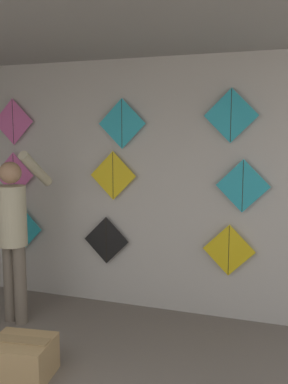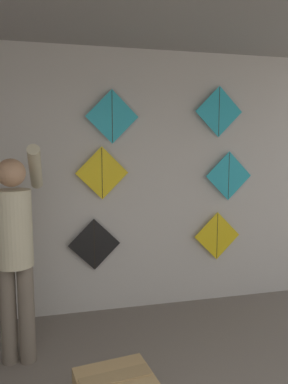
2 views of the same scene
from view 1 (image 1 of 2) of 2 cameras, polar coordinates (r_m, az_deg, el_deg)
name	(u,v)px [view 1 (image 1 of 2)]	position (r m, az deg, el deg)	size (l,w,h in m)	color
back_panel	(115,185)	(4.92, -3.94, 0.90)	(5.58, 0.06, 2.80)	beige
ceiling_slab	(23,19)	(3.48, -15.89, 21.25)	(5.58, 4.15, 0.04)	gray
shopkeeper	(13,227)	(4.66, -17.02, -4.50)	(0.46, 0.60, 1.82)	#726656
cardboard_box	(22,359)	(3.90, -15.98, -20.57)	(0.55, 0.48, 0.33)	tan
kite_0	(22,232)	(5.53, -15.94, -5.10)	(0.55, 0.04, 0.76)	#28B2C6
kite_1	(106,240)	(4.99, -5.06, -6.43)	(0.55, 0.01, 0.55)	black
kite_2	(229,250)	(4.62, 11.24, -7.63)	(0.55, 0.01, 0.55)	yellow
kite_3	(14,175)	(5.47, -16.96, 2.18)	(0.55, 0.01, 0.55)	pink
kite_4	(113,176)	(4.82, -4.16, 2.19)	(0.55, 0.01, 0.55)	yellow
kite_5	(243,186)	(4.47, 13.04, 0.78)	(0.55, 0.01, 0.55)	#28B2C6
kite_6	(13,122)	(5.43, -17.06, 8.93)	(0.55, 0.01, 0.55)	pink
kite_7	(122,124)	(4.76, -2.96, 9.09)	(0.55, 0.01, 0.55)	#28B2C6
kite_8	(231,116)	(4.46, 11.53, 9.95)	(0.55, 0.01, 0.55)	#28B2C6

